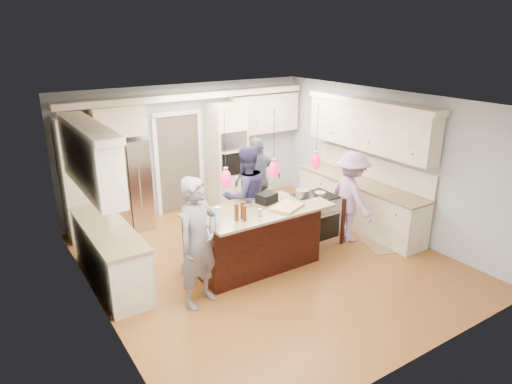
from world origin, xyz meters
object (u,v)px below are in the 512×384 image
Objects in this scene: refrigerator at (124,185)px; person_bar_end at (198,243)px; island_range at (315,219)px; kitchen_island at (253,237)px; person_far_left at (246,196)px.

person_bar_end reaches higher than refrigerator.
island_range is 2.79m from person_bar_end.
refrigerator reaches higher than island_range.
refrigerator is 0.94× the size of person_bar_end.
kitchen_island is at bearing -176.93° from island_range.
person_far_left is at bearing 65.60° from kitchen_island.
refrigerator reaches higher than kitchen_island.
kitchen_island is 1.46m from person_bar_end.
kitchen_island is 0.95m from person_far_left.
refrigerator is 0.86× the size of kitchen_island.
person_far_left is (0.35, 0.78, 0.42)m from kitchen_island.
refrigerator is 2.44m from person_far_left.
person_bar_end is 2.11m from person_far_left.
refrigerator is 3.71m from island_range.
kitchen_island is 1.16× the size of person_far_left.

